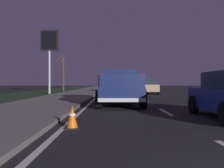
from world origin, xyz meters
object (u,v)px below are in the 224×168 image
at_px(traffic_cone_near, 72,117).
at_px(gas_price_sign, 49,46).
at_px(sedan_red, 114,86).
at_px(sedan_tan, 147,86).
at_px(bare_tree_far, 63,73).
at_px(pickup_truck, 120,86).

bearing_deg(traffic_cone_near, gas_price_sign, 15.50).
xyz_separation_m(sedan_red, traffic_cone_near, (-24.79, 1.23, -0.50)).
relative_size(sedan_tan, gas_price_sign, 0.66).
bearing_deg(sedan_tan, bare_tree_far, 50.93).
distance_m(sedan_tan, traffic_cone_near, 20.68).
bearing_deg(sedan_red, pickup_truck, -179.46).
bearing_deg(sedan_red, gas_price_sign, 124.00).
distance_m(pickup_truck, gas_price_sign, 15.63).
xyz_separation_m(sedan_tan, bare_tree_far, (8.50, 10.47, 1.72)).
height_order(sedan_red, bare_tree_far, bare_tree_far).
bearing_deg(traffic_cone_near, sedan_red, -2.85).
bearing_deg(traffic_cone_near, bare_tree_far, 11.43).
bearing_deg(sedan_red, sedan_tan, -143.44).
bearing_deg(gas_price_sign, traffic_cone_near, -164.50).
distance_m(sedan_tan, sedan_red, 5.79).
relative_size(sedan_red, traffic_cone_near, 7.61).
height_order(pickup_truck, sedan_red, pickup_truck).
bearing_deg(bare_tree_far, sedan_red, -118.74).
xyz_separation_m(sedan_tan, sedan_red, (4.65, 3.45, 0.00)).
relative_size(pickup_truck, traffic_cone_near, 9.37).
bearing_deg(sedan_tan, gas_price_sign, 89.74).
relative_size(pickup_truck, sedan_tan, 1.23).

